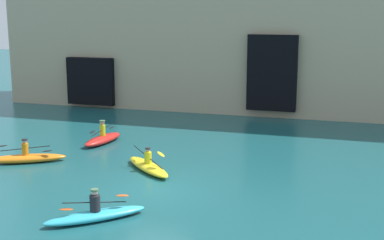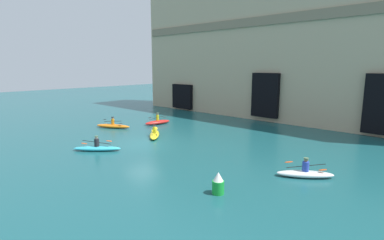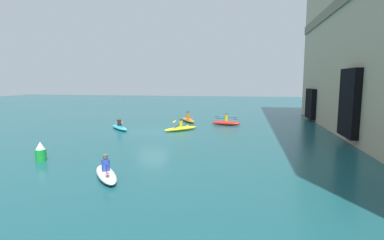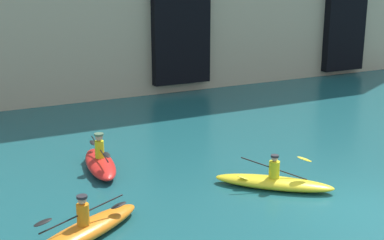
{
  "view_description": "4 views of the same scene",
  "coord_description": "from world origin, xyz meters",
  "px_view_note": "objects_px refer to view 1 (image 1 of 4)",
  "views": [
    {
      "loc": [
        7.03,
        -18.21,
        6.81
      ],
      "look_at": [
        -0.05,
        4.98,
        1.73
      ],
      "focal_mm": 50.0,
      "sensor_mm": 36.0,
      "label": 1
    },
    {
      "loc": [
        18.27,
        -13.83,
        5.99
      ],
      "look_at": [
        0.44,
        5.21,
        1.24
      ],
      "focal_mm": 28.0,
      "sensor_mm": 36.0,
      "label": 2
    },
    {
      "loc": [
        24.38,
        7.85,
        4.4
      ],
      "look_at": [
        -0.61,
        3.31,
        1.04
      ],
      "focal_mm": 28.0,
      "sensor_mm": 36.0,
      "label": 3
    },
    {
      "loc": [
        -9.85,
        -9.43,
        6.01
      ],
      "look_at": [
        -2.19,
        5.35,
        1.41
      ],
      "focal_mm": 50.0,
      "sensor_mm": 36.0,
      "label": 4
    }
  ],
  "objects_px": {
    "kayak_yellow": "(148,166)",
    "kayak_red": "(103,139)",
    "kayak_cyan": "(95,214)",
    "kayak_orange": "(26,158)"
  },
  "relations": [
    {
      "from": "kayak_yellow",
      "to": "kayak_red",
      "type": "relative_size",
      "value": 1.01
    },
    {
      "from": "kayak_yellow",
      "to": "kayak_red",
      "type": "xyz_separation_m",
      "value": [
        -3.97,
        3.73,
        0.05
      ]
    },
    {
      "from": "kayak_yellow",
      "to": "kayak_red",
      "type": "height_order",
      "value": "kayak_red"
    },
    {
      "from": "kayak_cyan",
      "to": "kayak_red",
      "type": "bearing_deg",
      "value": 72.19
    },
    {
      "from": "kayak_yellow",
      "to": "kayak_cyan",
      "type": "bearing_deg",
      "value": 136.87
    },
    {
      "from": "kayak_red",
      "to": "kayak_orange",
      "type": "height_order",
      "value": "kayak_red"
    },
    {
      "from": "kayak_yellow",
      "to": "kayak_orange",
      "type": "xyz_separation_m",
      "value": [
        -5.73,
        -0.46,
        0.02
      ]
    },
    {
      "from": "kayak_orange",
      "to": "kayak_red",
      "type": "bearing_deg",
      "value": -141.1
    },
    {
      "from": "kayak_cyan",
      "to": "kayak_orange",
      "type": "relative_size",
      "value": 0.86
    },
    {
      "from": "kayak_cyan",
      "to": "kayak_yellow",
      "type": "distance_m",
      "value": 5.63
    }
  ]
}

